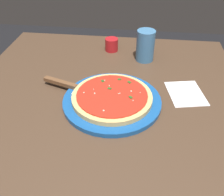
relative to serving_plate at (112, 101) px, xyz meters
The scene contains 7 objects.
restaurant_table 0.14m from the serving_plate, 145.88° to the left, with size 1.13×0.96×0.75m.
serving_plate is the anchor object (origin of this frame).
pizza 0.02m from the serving_plate, ahead, with size 0.26×0.26×0.02m.
pizza_server 0.16m from the serving_plate, 71.36° to the left, with size 0.11×0.22×0.01m.
cup_tall_drink 0.32m from the serving_plate, 17.86° to the right, with size 0.07×0.07×0.12m, color teal.
cup_small_sauce 0.37m from the serving_plate, ahead, with size 0.06×0.06×0.05m, color #B2191E.
napkin_loose_left 0.26m from the serving_plate, 71.66° to the right, with size 0.14×0.11×0.00m, color white.
Camera 1 is at (-0.59, -0.11, 1.26)m, focal length 40.85 mm.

